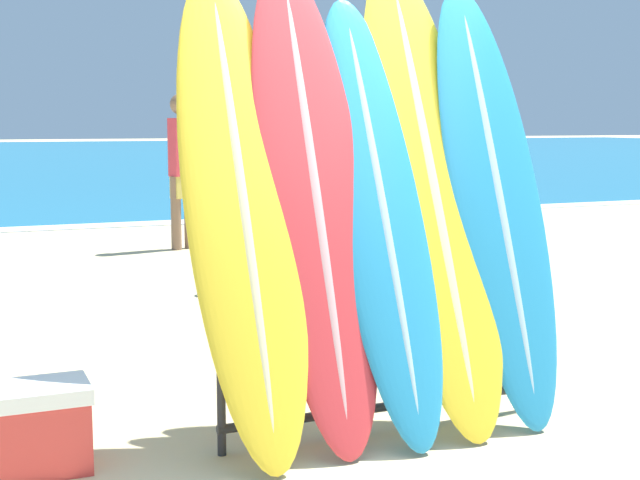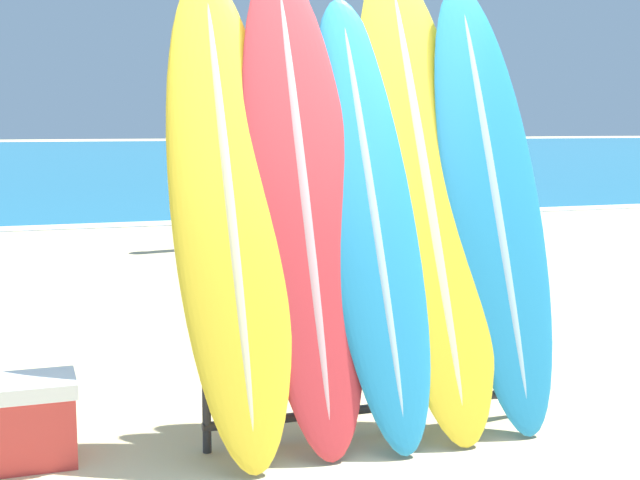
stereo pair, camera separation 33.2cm
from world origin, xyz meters
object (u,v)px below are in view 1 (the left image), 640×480
surfboard_slot_1 (314,197)px  person_near_water (182,165)px  surfboard_slot_4 (496,197)px  surfboard_slot_0 (241,206)px  surfboard_slot_2 (380,212)px  person_mid_beach (294,186)px  cooler_box (20,430)px  surfboard_slot_3 (431,187)px  surfboard_rack (385,341)px

surfboard_slot_1 → person_near_water: bearing=81.3°
person_near_water → surfboard_slot_4: bearing=-111.2°
surfboard_slot_0 → surfboard_slot_1: (0.36, 0.00, 0.03)m
surfboard_slot_2 → person_mid_beach: surfboard_slot_2 is taller
surfboard_slot_1 → cooler_box: (-1.34, 0.04, -0.95)m
surfboard_slot_3 → person_mid_beach: 3.71m
surfboard_slot_4 → surfboard_slot_1: bearing=179.2°
surfboard_slot_2 → surfboard_slot_1: bearing=176.0°
surfboard_rack → cooler_box: (-1.67, 0.13, -0.25)m
cooler_box → person_near_water: bearing=70.1°
surfboard_slot_3 → cooler_box: size_ratio=3.98×
surfboard_rack → surfboard_slot_0: size_ratio=0.75×
surfboard_slot_2 → person_mid_beach: size_ratio=1.26×
cooler_box → person_mid_beach: bearing=53.8°
surfboard_slot_0 → person_mid_beach: size_ratio=1.32×
person_near_water → surfboard_slot_0: bearing=-123.0°
cooler_box → surfboard_slot_1: bearing=-1.7°
surfboard_rack → surfboard_slot_1: size_ratio=0.73×
surfboard_slot_1 → person_near_water: size_ratio=1.26×
person_near_water → cooler_box: size_ratio=3.10×
surfboard_slot_2 → person_near_water: (0.65, 6.46, -0.07)m
surfboard_slot_0 → person_near_water: (1.34, 6.44, -0.12)m
cooler_box → surfboard_rack: bearing=-4.6°
surfboard_slot_1 → surfboard_slot_2: 0.34m
surfboard_slot_2 → surfboard_slot_3: bearing=9.8°
surfboard_slot_2 → surfboard_slot_3: surfboard_slot_3 is taller
surfboard_slot_1 → surfboard_slot_4: bearing=-0.8°
surfboard_slot_1 → surfboard_slot_4: size_ratio=1.03×
surfboard_slot_0 → person_mid_beach: (1.68, 3.68, -0.19)m
surfboard_slot_2 → surfboard_slot_3: size_ratio=0.91×
surfboard_slot_4 → person_near_water: 6.45m
surfboard_slot_4 → surfboard_slot_2: bearing=-179.2°
surfboard_slot_0 → surfboard_slot_1: bearing=0.8°
surfboard_slot_2 → surfboard_slot_4: bearing=0.8°
person_near_water → person_mid_beach: (0.34, -2.76, -0.07)m
surfboard_slot_3 → cooler_box: bearing=179.7°
surfboard_slot_3 → person_near_water: 6.42m
surfboard_slot_2 → cooler_box: (-1.67, 0.06, -0.87)m
surfboard_slot_0 → surfboard_slot_1: surfboard_slot_1 is taller
surfboard_rack → cooler_box: surfboard_rack is taller
surfboard_slot_4 → person_near_water: surfboard_slot_4 is taller
person_mid_beach → surfboard_slot_1: bearing=110.4°
person_near_water → person_mid_beach: person_near_water is taller
surfboard_slot_1 → person_near_water: 6.51m
surfboard_slot_2 → surfboard_slot_4: 0.66m
surfboard_slot_0 → surfboard_slot_4: bearing=-0.4°
surfboard_rack → person_mid_beach: bearing=75.2°
surfboard_slot_2 → person_near_water: size_ratio=1.17×
person_mid_beach → cooler_box: person_mid_beach is taller
surfboard_slot_0 → cooler_box: (-0.98, 0.04, -0.92)m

